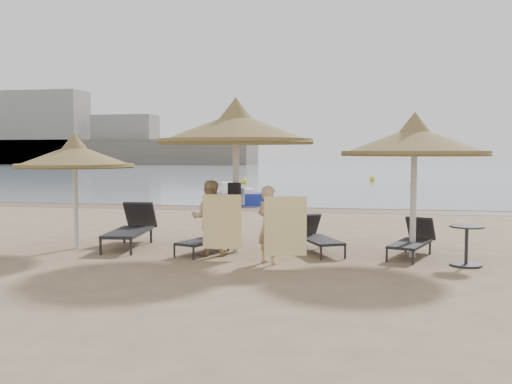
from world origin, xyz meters
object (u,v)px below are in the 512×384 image
at_px(side_table, 466,247).
at_px(person_left, 209,212).
at_px(palapa_center, 236,129).
at_px(pedal_boat, 236,197).
at_px(lounger_near_left, 210,237).
at_px(lounger_far_right, 413,239).
at_px(palapa_right, 415,142).
at_px(person_right, 269,219).
at_px(lounger_far_left, 132,227).
at_px(lounger_near_right, 316,236).
at_px(palapa_left, 75,156).

relative_size(side_table, person_left, 0.42).
distance_m(palapa_center, person_left, 1.81).
distance_m(side_table, pedal_boat, 12.57).
relative_size(palapa_center, side_table, 4.35).
relative_size(lounger_near_left, lounger_far_right, 0.96).
height_order(palapa_right, lounger_far_right, palapa_right).
height_order(palapa_center, pedal_boat, palapa_center).
relative_size(palapa_center, lounger_near_left, 1.94).
bearing_deg(pedal_boat, person_right, -93.09).
relative_size(lounger_far_left, side_table, 2.89).
bearing_deg(person_left, palapa_center, -145.99).
xyz_separation_m(lounger_near_right, side_table, (2.87, -1.01, 0.01)).
height_order(palapa_center, lounger_far_right, palapa_center).
distance_m(palapa_right, side_table, 2.28).
bearing_deg(palapa_left, lounger_near_right, 6.50).
bearing_deg(palapa_right, person_left, -172.27).
relative_size(palapa_right, person_left, 1.65).
height_order(palapa_left, person_left, palapa_left).
distance_m(lounger_near_right, person_right, 1.75).
xyz_separation_m(lounger_far_right, person_right, (-2.76, -1.34, 0.52)).
height_order(palapa_left, lounger_far_right, palapa_left).
bearing_deg(side_table, palapa_center, 171.94).
distance_m(palapa_center, palapa_right, 3.62).
distance_m(lounger_near_right, person_left, 2.33).
distance_m(palapa_left, lounger_far_right, 7.37).
xyz_separation_m(lounger_near_right, lounger_far_right, (1.98, -0.14, -0.00)).
height_order(palapa_center, side_table, palapa_center).
relative_size(lounger_far_left, person_right, 1.27).
relative_size(palapa_left, lounger_far_right, 1.44).
xyz_separation_m(palapa_right, person_left, (-4.06, -0.55, -1.42)).
distance_m(lounger_near_right, pedal_boat, 10.35).
relative_size(palapa_left, person_left, 1.43).
distance_m(lounger_near_right, side_table, 3.04).
bearing_deg(palapa_center, lounger_near_right, 12.61).
bearing_deg(lounger_far_left, side_table, -14.09).
relative_size(lounger_far_left, person_left, 1.22).
height_order(lounger_near_left, person_right, person_right).
height_order(palapa_right, lounger_near_left, palapa_right).
bearing_deg(side_table, person_right, -172.59).
height_order(palapa_center, palapa_right, palapa_center).
height_order(lounger_far_left, side_table, lounger_far_left).
bearing_deg(palapa_left, lounger_far_left, 27.65).
bearing_deg(lounger_near_left, palapa_left, -156.94).
distance_m(lounger_near_left, pedal_boat, 10.22).
bearing_deg(side_table, pedal_boat, 122.42).
height_order(palapa_center, lounger_far_left, palapa_center).
bearing_deg(lounger_near_right, person_right, -143.84).
xyz_separation_m(lounger_far_left, side_table, (6.99, -0.97, -0.07)).
bearing_deg(person_right, lounger_near_left, -0.89).
xyz_separation_m(palapa_left, side_table, (8.04, -0.42, -1.66)).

